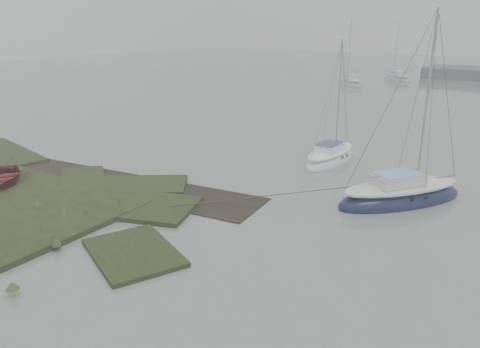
% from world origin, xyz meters
% --- Properties ---
extents(ground, '(160.00, 160.00, 0.00)m').
position_xyz_m(ground, '(0.00, 30.00, 0.00)').
color(ground, gray).
rests_on(ground, ground).
extents(sailboat_main, '(5.18, 6.02, 8.51)m').
position_xyz_m(sailboat_main, '(6.55, 9.20, 0.26)').
color(sailboat_main, black).
rests_on(sailboat_main, ground).
extents(sailboat_white, '(1.80, 5.02, 7.02)m').
position_xyz_m(sailboat_white, '(1.63, 13.28, 0.22)').
color(sailboat_white, white).
rests_on(sailboat_white, ground).
extents(sailboat_far_a, '(5.47, 5.53, 8.26)m').
position_xyz_m(sailboat_far_a, '(-9.48, 45.78, 0.26)').
color(sailboat_far_a, '#ABB0B6').
rests_on(sailboat_far_a, ground).
extents(sailboat_far_c, '(5.33, 5.21, 7.92)m').
position_xyz_m(sailboat_far_c, '(-6.04, 53.93, 0.25)').
color(sailboat_far_c, '#AFB6BA').
rests_on(sailboat_far_c, ground).
extents(dinghy, '(3.74, 3.59, 0.63)m').
position_xyz_m(dinghy, '(-9.41, 1.00, 0.54)').
color(dinghy, maroon).
rests_on(dinghy, marsh_bank).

